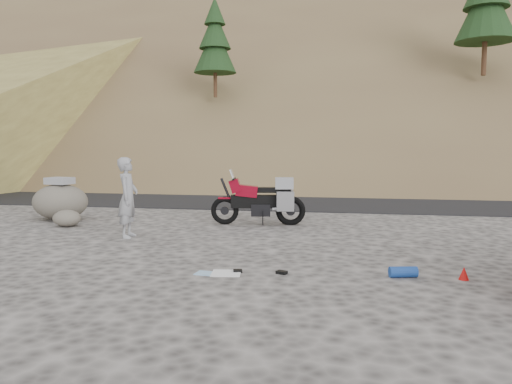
# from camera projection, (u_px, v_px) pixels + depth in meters

# --- Properties ---
(ground) EXTENTS (140.00, 140.00, 0.00)m
(ground) POSITION_uv_depth(u_px,v_px,m) (228.00, 250.00, 9.30)
(ground) COLOR #3F3C3A
(ground) RESTS_ON ground
(road) EXTENTS (120.00, 7.00, 0.05)m
(road) POSITION_uv_depth(u_px,v_px,m) (287.00, 199.00, 18.11)
(road) COLOR black
(road) RESTS_ON ground
(hillside) EXTENTS (120.00, 73.00, 46.72)m
(hillside) POSITION_uv_depth(u_px,v_px,m) (327.00, 51.00, 48.29)
(hillside) COLOR brown
(hillside) RESTS_ON ground
(motorcycle) EXTENTS (2.32, 0.87, 1.38)m
(motorcycle) POSITION_uv_depth(u_px,v_px,m) (262.00, 201.00, 12.20)
(motorcycle) COLOR black
(motorcycle) RESTS_ON ground
(man) EXTENTS (0.48, 0.67, 1.69)m
(man) POSITION_uv_depth(u_px,v_px,m) (129.00, 237.00, 10.56)
(man) COLOR #929398
(man) RESTS_ON ground
(boulder) EXTENTS (1.79, 1.67, 1.12)m
(boulder) POSITION_uv_depth(u_px,v_px,m) (60.00, 201.00, 13.05)
(boulder) COLOR #545048
(boulder) RESTS_ON ground
(small_rock) EXTENTS (0.81, 0.77, 0.40)m
(small_rock) POSITION_uv_depth(u_px,v_px,m) (67.00, 218.00, 11.96)
(small_rock) COLOR #545048
(small_rock) RESTS_ON ground
(gear_white_cloth) EXTENTS (0.49, 0.44, 0.01)m
(gear_white_cloth) POSITION_uv_depth(u_px,v_px,m) (226.00, 273.00, 7.56)
(gear_white_cloth) COLOR white
(gear_white_cloth) RESTS_ON ground
(gear_blue_mat) EXTENTS (0.43, 0.25, 0.16)m
(gear_blue_mat) POSITION_uv_depth(u_px,v_px,m) (403.00, 272.00, 7.34)
(gear_blue_mat) COLOR navy
(gear_blue_mat) RESTS_ON ground
(gear_funnel) EXTENTS (0.19, 0.19, 0.19)m
(gear_funnel) POSITION_uv_depth(u_px,v_px,m) (464.00, 273.00, 7.21)
(gear_funnel) COLOR red
(gear_funnel) RESTS_ON ground
(gear_glove_a) EXTENTS (0.19, 0.16, 0.04)m
(gear_glove_a) POSITION_uv_depth(u_px,v_px,m) (282.00, 272.00, 7.55)
(gear_glove_a) COLOR black
(gear_glove_a) RESTS_ON ground
(gear_glove_b) EXTENTS (0.16, 0.14, 0.04)m
(gear_glove_b) POSITION_uv_depth(u_px,v_px,m) (238.00, 271.00, 7.63)
(gear_glove_b) COLOR black
(gear_glove_b) RESTS_ON ground
(gear_blue_cloth) EXTENTS (0.36, 0.28, 0.01)m
(gear_blue_cloth) POSITION_uv_depth(u_px,v_px,m) (207.00, 273.00, 7.55)
(gear_blue_cloth) COLOR #8EB8DB
(gear_blue_cloth) RESTS_ON ground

